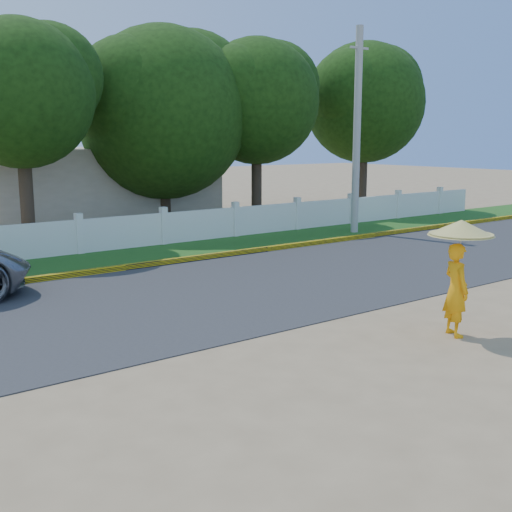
# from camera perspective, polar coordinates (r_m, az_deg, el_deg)

# --- Properties ---
(ground) EXTENTS (120.00, 120.00, 0.00)m
(ground) POSITION_cam_1_polar(r_m,az_deg,el_deg) (11.58, 6.03, -7.78)
(ground) COLOR #9E8460
(ground) RESTS_ON ground
(road) EXTENTS (60.00, 7.00, 0.02)m
(road) POSITION_cam_1_polar(r_m,az_deg,el_deg) (15.04, -5.76, -3.45)
(road) COLOR #38383A
(road) RESTS_ON ground
(grass_verge) EXTENTS (60.00, 3.50, 0.03)m
(grass_verge) POSITION_cam_1_polar(r_m,az_deg,el_deg) (19.62, -13.78, -0.41)
(grass_verge) COLOR #2D601E
(grass_verge) RESTS_ON ground
(curb) EXTENTS (40.00, 0.18, 0.16)m
(curb) POSITION_cam_1_polar(r_m,az_deg,el_deg) (18.09, -11.64, -1.02)
(curb) COLOR yellow
(curb) RESTS_ON ground
(fence) EXTENTS (40.00, 0.10, 1.10)m
(fence) POSITION_cam_1_polar(r_m,az_deg,el_deg) (20.86, -15.43, 1.64)
(fence) COLOR silver
(fence) RESTS_ON ground
(building_near) EXTENTS (10.00, 6.00, 3.20)m
(building_near) POSITION_cam_1_polar(r_m,az_deg,el_deg) (28.13, -15.03, 6.00)
(building_near) COLOR #B7AD99
(building_near) RESTS_ON ground
(utility_pole) EXTENTS (0.28, 0.28, 7.67)m
(utility_pole) POSITION_cam_1_polar(r_m,az_deg,el_deg) (24.84, 8.96, 10.85)
(utility_pole) COLOR #9C9C99
(utility_pole) RESTS_ON ground
(monk_with_parasol) EXTENTS (1.19, 1.19, 2.16)m
(monk_with_parasol) POSITION_cam_1_polar(r_m,az_deg,el_deg) (12.25, 17.55, -0.41)
(monk_with_parasol) COLOR #FF9E0D
(monk_with_parasol) RESTS_ON ground
(tree_row) EXTENTS (34.81, 7.64, 8.23)m
(tree_row) POSITION_cam_1_polar(r_m,az_deg,el_deg) (25.67, -7.81, 13.03)
(tree_row) COLOR #473828
(tree_row) RESTS_ON ground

